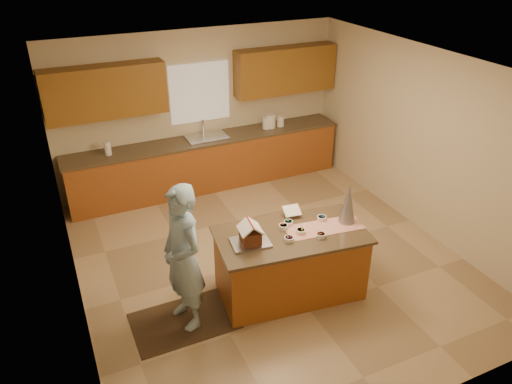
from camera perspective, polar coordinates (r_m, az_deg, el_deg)
floor at (r=6.99m, az=1.44°, el=-7.78°), size 5.50×5.50×0.00m
ceiling at (r=5.82m, az=1.77°, el=14.20°), size 5.50×5.50×0.00m
wall_back at (r=8.66m, az=-6.52°, el=9.53°), size 5.50×5.50×0.00m
wall_front at (r=4.39m, az=17.88°, el=-12.50°), size 5.50×5.50×0.00m
wall_left at (r=5.77m, az=-21.36°, el=-2.53°), size 5.50×5.50×0.00m
wall_right at (r=7.64m, az=18.79°, el=5.53°), size 5.50×5.50×0.00m
stone_accent at (r=5.14m, az=-20.08°, el=-7.66°), size 0.00×2.50×2.50m
window_curtain at (r=8.54m, az=-6.56°, el=11.37°), size 1.05×0.03×1.00m
back_counter_base at (r=8.73m, az=-5.56°, el=3.30°), size 4.80×0.60×0.88m
back_counter_top at (r=8.55m, az=-5.70°, el=6.09°), size 4.85×0.63×0.04m
upper_cabinet_left at (r=8.00m, az=-17.06°, el=11.03°), size 1.85×0.35×0.80m
upper_cabinet_right at (r=8.92m, az=3.41°, el=13.92°), size 1.85×0.35×0.80m
sink at (r=8.55m, az=-5.70°, el=6.03°), size 0.70×0.45×0.12m
faucet at (r=8.65m, az=-6.16°, el=7.48°), size 0.03×0.03×0.28m
island_base at (r=6.19m, az=3.98°, el=-8.40°), size 1.83×1.07×0.85m
island_top at (r=5.94m, az=4.12°, el=-4.98°), size 1.91×1.16×0.04m
table_runner at (r=6.08m, az=7.94°, el=-4.09°), size 1.00×0.46×0.01m
baking_tray at (r=5.73m, az=-0.66°, el=-5.87°), size 0.48×0.38×0.02m
cookbook at (r=6.22m, az=4.17°, el=-2.17°), size 0.23×0.19×0.09m
tinsel_tree at (r=6.11m, az=10.62°, el=-1.27°), size 0.24×0.24×0.53m
rug at (r=6.09m, az=-8.31°, el=-14.55°), size 1.20×0.79×0.01m
boy at (r=5.54m, az=-8.45°, el=-7.63°), size 0.56×0.73×1.78m
canister_a at (r=8.90m, az=1.24°, el=8.02°), size 0.15×0.15×0.21m
canister_b at (r=8.93m, az=1.71°, el=8.20°), size 0.17×0.17×0.25m
canister_c at (r=9.02m, az=2.84°, el=8.21°), size 0.13×0.13×0.19m
paper_towel at (r=8.16m, az=-16.81°, el=4.89°), size 0.10×0.10×0.23m
gingerbread_house at (r=5.67m, az=-0.66°, el=-4.92°), size 0.29×0.30×0.27m
candy_bowls at (r=5.98m, az=5.21°, el=-4.27°), size 0.71×0.52×0.05m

